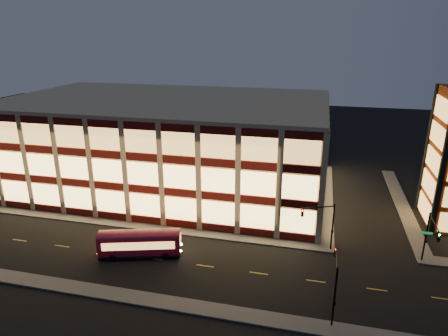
# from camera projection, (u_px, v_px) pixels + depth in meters

# --- Properties ---
(ground) EXTENTS (200.00, 200.00, 0.00)m
(ground) POSITION_uv_depth(u_px,v_px,m) (144.00, 231.00, 51.87)
(ground) COLOR black
(ground) RESTS_ON ground
(sidewalk_office_south) EXTENTS (54.00, 2.00, 0.15)m
(sidewalk_office_south) POSITION_uv_depth(u_px,v_px,m) (127.00, 224.00, 53.43)
(sidewalk_office_south) COLOR #514F4C
(sidewalk_office_south) RESTS_ON ground
(sidewalk_office_east) EXTENTS (2.00, 30.00, 0.15)m
(sidewalk_office_east) POSITION_uv_depth(u_px,v_px,m) (326.00, 197.00, 62.29)
(sidewalk_office_east) COLOR #514F4C
(sidewalk_office_east) RESTS_ON ground
(sidewalk_tower_west) EXTENTS (2.00, 30.00, 0.15)m
(sidewalk_tower_west) POSITION_uv_depth(u_px,v_px,m) (402.00, 204.00, 59.82)
(sidewalk_tower_west) COLOR #514F4C
(sidewalk_tower_west) RESTS_ON ground
(sidewalk_near) EXTENTS (100.00, 2.00, 0.15)m
(sidewalk_near) POSITION_uv_depth(u_px,v_px,m) (90.00, 290.00, 39.90)
(sidewalk_near) COLOR #514F4C
(sidewalk_near) RESTS_ON ground
(office_building) EXTENTS (50.45, 30.45, 14.50)m
(office_building) POSITION_uv_depth(u_px,v_px,m) (168.00, 142.00, 65.69)
(office_building) COLOR tan
(office_building) RESTS_ON ground
(traffic_signal_far) EXTENTS (3.79, 1.87, 6.00)m
(traffic_signal_far) POSITION_uv_depth(u_px,v_px,m) (322.00, 220.00, 45.76)
(traffic_signal_far) COLOR black
(traffic_signal_far) RESTS_ON ground
(traffic_signal_right) EXTENTS (1.20, 4.37, 6.00)m
(traffic_signal_right) POSITION_uv_depth(u_px,v_px,m) (430.00, 234.00, 42.44)
(traffic_signal_right) COLOR black
(traffic_signal_right) RESTS_ON ground
(traffic_signal_near) EXTENTS (0.32, 4.45, 6.00)m
(traffic_signal_near) POSITION_uv_depth(u_px,v_px,m) (335.00, 277.00, 35.11)
(traffic_signal_near) COLOR black
(traffic_signal_near) RESTS_ON ground
(trolley_bus) EXTENTS (9.50, 4.93, 3.13)m
(trolley_bus) POSITION_uv_depth(u_px,v_px,m) (140.00, 242.00, 45.68)
(trolley_bus) COLOR maroon
(trolley_bus) RESTS_ON ground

